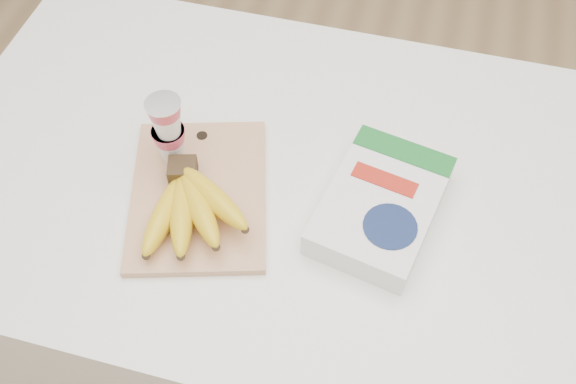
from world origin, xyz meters
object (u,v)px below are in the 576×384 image
Objects in this scene: cereal_box at (381,205)px; bananas at (189,206)px; table at (270,285)px; cutting_board at (199,194)px; yogurt_stack at (168,129)px.

bananas is at bearing -151.99° from cereal_box.
cutting_board is (-0.09, -0.09, 0.46)m from table.
cutting_board is 1.53× the size of bananas.
table is 8.59× the size of yogurt_stack.
yogurt_stack is 0.49× the size of cereal_box.
table is 0.53m from cereal_box.
table is 0.52m from bananas.
cutting_board is 2.22× the size of yogurt_stack.
bananas reaches higher than table.
bananas reaches higher than cutting_board.
bananas is 0.14m from yogurt_stack.
bananas is at bearing -100.21° from cutting_board.
yogurt_stack is 0.38m from cereal_box.
yogurt_stack is at bearing -171.52° from cereal_box.
cutting_board is 1.10× the size of cereal_box.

